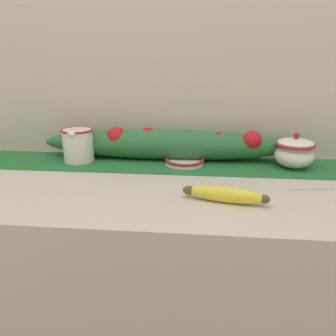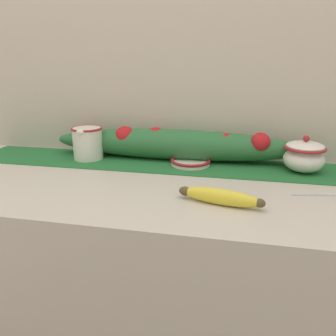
# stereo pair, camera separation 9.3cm
# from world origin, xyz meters

# --- Properties ---
(countertop) EXTENTS (1.58, 0.60, 0.90)m
(countertop) POSITION_xyz_m (0.00, 0.00, 0.45)
(countertop) COLOR beige
(countertop) RESTS_ON ground_plane
(back_wall) EXTENTS (2.38, 0.04, 2.40)m
(back_wall) POSITION_xyz_m (0.00, 0.32, 1.20)
(back_wall) COLOR beige
(back_wall) RESTS_ON ground_plane
(table_runner) EXTENTS (1.45, 0.22, 0.00)m
(table_runner) POSITION_xyz_m (0.00, 0.18, 0.90)
(table_runner) COLOR #236B33
(table_runner) RESTS_ON countertop
(cream_pitcher) EXTENTS (0.11, 0.13, 0.12)m
(cream_pitcher) POSITION_xyz_m (-0.31, 0.18, 0.96)
(cream_pitcher) COLOR white
(cream_pitcher) RESTS_ON countertop
(sugar_bowl) EXTENTS (0.13, 0.13, 0.12)m
(sugar_bowl) POSITION_xyz_m (0.43, 0.18, 0.95)
(sugar_bowl) COLOR white
(sugar_bowl) RESTS_ON countertop
(small_dish) EXTENTS (0.14, 0.14, 0.02)m
(small_dish) POSITION_xyz_m (0.07, 0.18, 0.91)
(small_dish) COLOR white
(small_dish) RESTS_ON countertop
(banana) EXTENTS (0.22, 0.08, 0.04)m
(banana) POSITION_xyz_m (0.19, -0.13, 0.92)
(banana) COLOR yellow
(banana) RESTS_ON countertop
(poinsettia_garland) EXTENTS (0.90, 0.12, 0.12)m
(poinsettia_garland) POSITION_xyz_m (-0.00, 0.24, 0.96)
(poinsettia_garland) COLOR #2D6B38
(poinsettia_garland) RESTS_ON countertop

